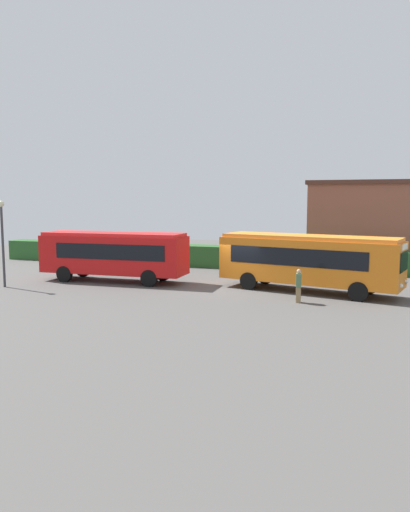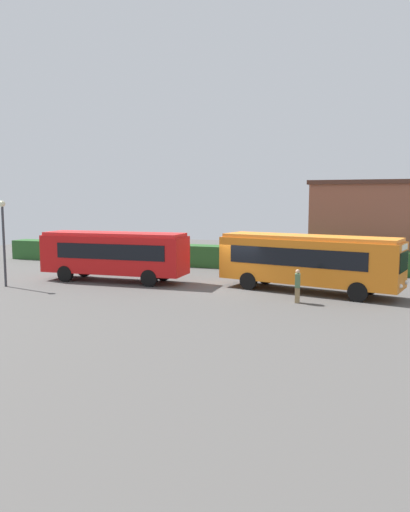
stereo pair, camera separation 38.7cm
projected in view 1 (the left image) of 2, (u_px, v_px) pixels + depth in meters
ground_plane at (238, 289)px, 27.81m from camera, size 64.00×64.00×0.00m
bus_red at (114, 253)px, 30.11m from camera, size 9.32×2.60×3.05m
bus_orange at (308, 259)px, 26.67m from camera, size 10.16×4.73×3.13m
person_left at (283, 268)px, 29.95m from camera, size 0.39×0.50×1.70m
person_center at (299, 285)px, 23.98m from camera, size 0.32×0.46×1.67m
hedge_row at (266, 258)px, 35.59m from camera, size 44.00×1.78×1.60m
depot_building at (367, 224)px, 37.40m from camera, size 8.59×8.16×6.45m
lamppost at (2, 233)px, 28.01m from camera, size 0.36×0.36×5.01m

